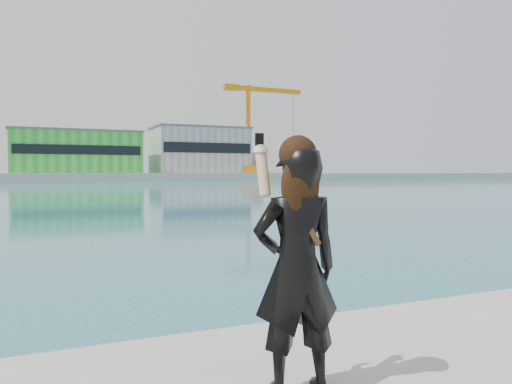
# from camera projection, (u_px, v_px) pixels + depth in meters

# --- Properties ---
(far_quay) EXTENTS (320.00, 40.00, 2.00)m
(far_quay) POSITION_uv_depth(u_px,v_px,m) (42.00, 177.00, 122.72)
(far_quay) COLOR #9E9E99
(far_quay) RESTS_ON ground
(warehouse_green) EXTENTS (30.60, 16.36, 10.50)m
(warehouse_green) POSITION_uv_depth(u_px,v_px,m) (76.00, 152.00, 123.90)
(warehouse_green) COLOR green
(warehouse_green) RESTS_ON far_quay
(warehouse_grey_right) EXTENTS (25.50, 15.35, 12.50)m
(warehouse_grey_right) POSITION_uv_depth(u_px,v_px,m) (200.00, 150.00, 136.97)
(warehouse_grey_right) COLOR gray
(warehouse_grey_right) RESTS_ON far_quay
(ancillary_shed) EXTENTS (12.00, 10.00, 6.00)m
(ancillary_shed) POSITION_uv_depth(u_px,v_px,m) (274.00, 163.00, 144.30)
(ancillary_shed) COLOR silver
(ancillary_shed) RESTS_ON far_quay
(dock_crane) EXTENTS (23.00, 4.00, 24.00)m
(dock_crane) POSITION_uv_depth(u_px,v_px,m) (252.00, 125.00, 136.64)
(dock_crane) COLOR orange
(dock_crane) RESTS_ON far_quay
(flagpole_right) EXTENTS (1.28, 0.16, 8.00)m
(flagpole_right) POSITION_uv_depth(u_px,v_px,m) (139.00, 155.00, 123.34)
(flagpole_right) COLOR silver
(flagpole_right) RESTS_ON far_quay
(buoy_near) EXTENTS (0.50, 0.50, 0.50)m
(buoy_near) POSITION_uv_depth(u_px,v_px,m) (297.00, 187.00, 76.46)
(buoy_near) COLOR yellow
(buoy_near) RESTS_ON ground
(woman) EXTENTS (0.69, 0.50, 1.85)m
(woman) POSITION_uv_depth(u_px,v_px,m) (296.00, 261.00, 3.53)
(woman) COLOR black
(woman) RESTS_ON near_quay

